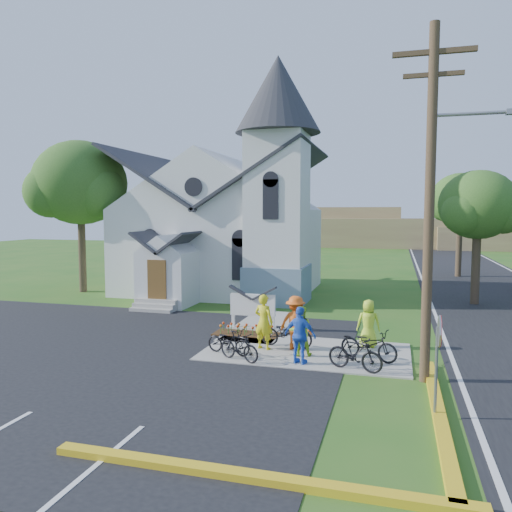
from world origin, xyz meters
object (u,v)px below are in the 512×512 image
(bike_2, at_px, (286,333))
(cyclist_3, at_px, (296,323))
(church_sign, at_px, (253,305))
(cyclist_1, at_px, (300,331))
(utility_pole, at_px, (432,192))
(bike_3, at_px, (355,353))
(cyclist_2, at_px, (300,335))
(bike_1, at_px, (239,346))
(cyclist_0, at_px, (264,322))
(bike_4, at_px, (369,344))
(bike_0, at_px, (229,341))
(cyclist_4, at_px, (368,323))
(stop_sign, at_px, (439,345))

(bike_2, relative_size, cyclist_3, 1.01)
(church_sign, bearing_deg, cyclist_1, -51.37)
(utility_pole, height_order, bike_3, utility_pole)
(church_sign, relative_size, cyclist_1, 1.32)
(utility_pole, distance_m, cyclist_1, 6.19)
(cyclist_2, bearing_deg, bike_1, 22.28)
(church_sign, bearing_deg, cyclist_0, -66.65)
(bike_4, bearing_deg, cyclist_1, 112.73)
(bike_1, relative_size, cyclist_3, 0.84)
(cyclist_0, relative_size, cyclist_3, 1.02)
(cyclist_0, xyz_separation_m, bike_4, (3.64, -0.36, -0.46))
(bike_0, relative_size, cyclist_1, 1.01)
(cyclist_0, bearing_deg, church_sign, -50.64)
(bike_1, xyz_separation_m, cyclist_2, (1.96, 0.23, 0.44))
(church_sign, relative_size, cyclist_4, 1.29)
(stop_sign, bearing_deg, bike_4, 112.87)
(bike_0, bearing_deg, bike_1, -122.68)
(cyclist_0, xyz_separation_m, cyclist_3, (1.09, 0.22, -0.02))
(bike_2, bearing_deg, utility_pole, -110.54)
(cyclist_4, relative_size, bike_4, 0.87)
(utility_pole, xyz_separation_m, bike_4, (-1.72, 1.54, -4.84))
(cyclist_4, xyz_separation_m, bike_4, (0.10, -1.62, -0.34))
(cyclist_2, relative_size, bike_2, 0.96)
(bike_0, bearing_deg, utility_pole, -83.07)
(bike_0, height_order, cyclist_2, cyclist_2)
(utility_pole, distance_m, stop_sign, 4.52)
(utility_pole, relative_size, cyclist_0, 5.14)
(cyclist_1, bearing_deg, utility_pole, 146.29)
(cyclist_1, xyz_separation_m, bike_1, (-1.78, -1.15, -0.36))
(utility_pole, bearing_deg, bike_4, 138.18)
(stop_sign, bearing_deg, cyclist_4, 107.88)
(church_sign, distance_m, bike_0, 3.81)
(cyclist_1, xyz_separation_m, cyclist_2, (0.18, -0.92, 0.08))
(stop_sign, bearing_deg, bike_2, 132.93)
(stop_sign, bearing_deg, cyclist_0, 139.73)
(bike_2, distance_m, bike_4, 3.03)
(stop_sign, xyz_separation_m, bike_4, (-1.79, 4.24, -1.22))
(bike_0, xyz_separation_m, bike_4, (4.61, 0.60, 0.07))
(church_sign, relative_size, bike_0, 1.31)
(cyclist_1, height_order, cyclist_3, cyclist_3)
(bike_1, bearing_deg, cyclist_3, -16.31)
(utility_pole, relative_size, stop_sign, 4.03)
(bike_1, relative_size, bike_2, 0.83)
(stop_sign, distance_m, bike_1, 6.67)
(cyclist_3, relative_size, cyclist_4, 1.11)
(bike_0, bearing_deg, stop_sign, -104.27)
(bike_1, bearing_deg, utility_pole, -69.83)
(cyclist_3, bearing_deg, bike_3, 158.84)
(bike_0, distance_m, bike_1, 0.86)
(cyclist_1, height_order, bike_2, cyclist_1)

